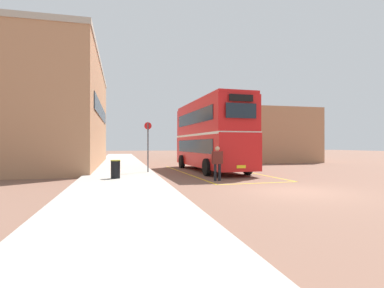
# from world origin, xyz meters

# --- Properties ---
(ground_plane) EXTENTS (135.60, 135.60, 0.00)m
(ground_plane) POSITION_xyz_m (0.00, 14.40, 0.00)
(ground_plane) COLOR brown
(sidewalk_left) EXTENTS (4.00, 57.60, 0.14)m
(sidewalk_left) POSITION_xyz_m (-6.50, 16.80, 0.07)
(sidewalk_left) COLOR #A39E93
(sidewalk_left) RESTS_ON ground
(brick_building_left) EXTENTS (5.19, 19.31, 8.70)m
(brick_building_left) POSITION_xyz_m (-10.63, 16.39, 4.36)
(brick_building_left) COLOR #AD7A56
(brick_building_left) RESTS_ON ground
(depot_building_right) EXTENTS (7.82, 13.05, 5.52)m
(depot_building_right) POSITION_xyz_m (9.38, 22.15, 2.76)
(depot_building_right) COLOR #AD7A56
(depot_building_right) RESTS_ON ground
(double_decker_bus) EXTENTS (3.14, 9.85, 4.75)m
(double_decker_bus) POSITION_xyz_m (-0.48, 9.36, 2.51)
(double_decker_bus) COLOR black
(double_decker_bus) RESTS_ON ground
(single_deck_bus) EXTENTS (3.56, 8.84, 3.02)m
(single_deck_bus) POSITION_xyz_m (3.56, 27.39, 1.64)
(single_deck_bus) COLOR black
(single_deck_bus) RESTS_ON ground
(pedestrian_boarding) EXTENTS (0.57, 0.29, 1.72)m
(pedestrian_boarding) POSITION_xyz_m (-1.80, 3.90, 1.00)
(pedestrian_boarding) COLOR black
(pedestrian_boarding) RESTS_ON ground
(litter_bin) EXTENTS (0.48, 0.48, 0.90)m
(litter_bin) POSITION_xyz_m (-6.74, 4.89, 0.59)
(litter_bin) COLOR black
(litter_bin) RESTS_ON sidewalk_left
(bus_stop_sign) EXTENTS (0.44, 0.08, 3.02)m
(bus_stop_sign) POSITION_xyz_m (-4.87, 8.03, 1.94)
(bus_stop_sign) COLOR #4C4C51
(bus_stop_sign) RESTS_ON sidewalk_left
(bay_marking_yellow) EXTENTS (4.70, 11.92, 0.01)m
(bay_marking_yellow) POSITION_xyz_m (-0.44, 7.50, 0.00)
(bay_marking_yellow) COLOR gold
(bay_marking_yellow) RESTS_ON ground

